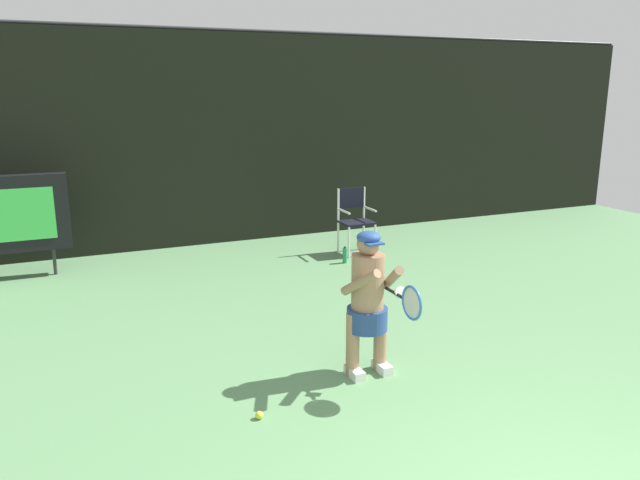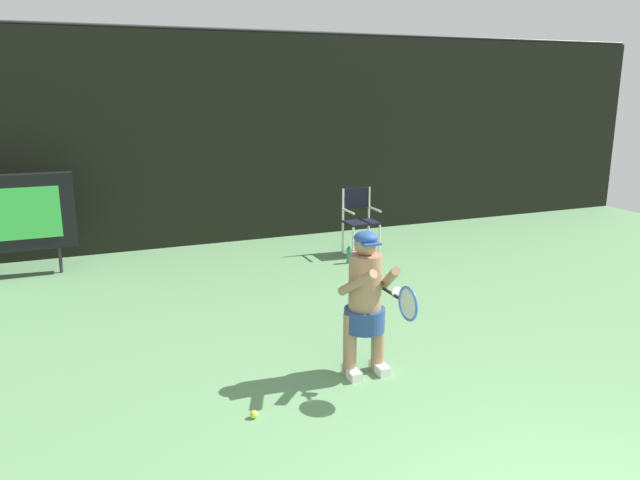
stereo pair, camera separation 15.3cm
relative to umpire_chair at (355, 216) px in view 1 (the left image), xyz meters
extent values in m
cube|color=black|center=(-1.82, 1.63, 1.18)|extent=(18.00, 0.12, 3.60)
cylinder|color=#38383D|center=(-1.82, 1.63, 3.01)|extent=(18.00, 0.05, 0.05)
cylinder|color=#2D2D33|center=(-4.61, 0.69, -0.42)|extent=(0.05, 0.05, 0.40)
cylinder|color=white|center=(-0.24, -0.27, -0.36)|extent=(0.04, 0.04, 0.52)
cylinder|color=white|center=(0.24, -0.27, -0.36)|extent=(0.04, 0.04, 0.52)
cylinder|color=white|center=(-0.24, 0.13, -0.36)|extent=(0.04, 0.04, 0.52)
cylinder|color=white|center=(0.24, 0.13, -0.36)|extent=(0.04, 0.04, 0.52)
cube|color=black|center=(0.00, -0.07, -0.08)|extent=(0.52, 0.44, 0.03)
cylinder|color=white|center=(-0.24, 0.13, 0.18)|extent=(0.04, 0.04, 0.56)
cylinder|color=white|center=(0.24, 0.13, 0.18)|extent=(0.04, 0.04, 0.56)
cube|color=black|center=(0.00, 0.13, 0.29)|extent=(0.48, 0.02, 0.34)
cylinder|color=white|center=(-0.24, -0.07, 0.12)|extent=(0.04, 0.44, 0.04)
cylinder|color=white|center=(0.24, -0.07, 0.12)|extent=(0.04, 0.44, 0.04)
cylinder|color=#238855|center=(-0.42, -0.49, -0.50)|extent=(0.07, 0.07, 0.24)
cylinder|color=black|center=(-0.42, -0.49, -0.37)|extent=(0.03, 0.03, 0.03)
cube|color=white|center=(-2.06, -4.07, -0.57)|extent=(0.11, 0.26, 0.09)
cube|color=white|center=(-1.76, -4.07, -0.57)|extent=(0.11, 0.26, 0.09)
cylinder|color=#A37A5B|center=(-2.06, -4.02, -0.30)|extent=(0.13, 0.13, 0.63)
cylinder|color=#A37A5B|center=(-1.76, -4.02, -0.30)|extent=(0.13, 0.13, 0.63)
cylinder|color=navy|center=(-1.91, -4.02, -0.06)|extent=(0.39, 0.39, 0.22)
cylinder|color=#A37A5B|center=(-1.91, -4.02, 0.29)|extent=(0.31, 0.31, 0.56)
sphere|color=#A37A5B|center=(-1.91, -4.02, 0.67)|extent=(0.22, 0.22, 0.22)
ellipsoid|color=#284C93|center=(-1.91, -4.02, 0.73)|extent=(0.22, 0.22, 0.12)
cube|color=#284C93|center=(-1.91, -4.12, 0.70)|extent=(0.17, 0.12, 0.02)
cylinder|color=#A37A5B|center=(-2.08, -4.19, 0.37)|extent=(0.20, 0.49, 0.35)
cylinder|color=#A37A5B|center=(-1.75, -4.19, 0.37)|extent=(0.20, 0.49, 0.35)
cylinder|color=white|center=(-1.73, -4.31, 0.26)|extent=(0.13, 0.12, 0.12)
cylinder|color=black|center=(-1.77, -4.26, 0.25)|extent=(0.03, 0.28, 0.03)
torus|color=#3369B5|center=(-1.77, -4.56, 0.25)|extent=(0.02, 0.31, 0.31)
ellipsoid|color=silver|center=(-1.77, -4.56, 0.25)|extent=(0.01, 0.26, 0.26)
sphere|color=#CCDB3D|center=(-3.14, -4.43, -0.58)|extent=(0.07, 0.07, 0.07)
camera|label=1|loc=(-4.54, -8.88, 2.08)|focal=34.53mm
camera|label=2|loc=(-4.40, -8.93, 2.08)|focal=34.53mm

